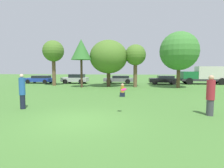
# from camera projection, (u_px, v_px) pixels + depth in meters

# --- Properties ---
(ground_plane) EXTENTS (120.00, 120.00, 0.00)m
(ground_plane) POSITION_uv_depth(u_px,v_px,m) (77.00, 121.00, 7.74)
(ground_plane) COLOR #477A33
(person_thrower) EXTENTS (0.32, 0.32, 1.93)m
(person_thrower) POSITION_uv_depth(u_px,v_px,m) (22.00, 91.00, 9.93)
(person_thrower) COLOR #191E33
(person_thrower) RESTS_ON ground
(person_catcher) EXTENTS (0.37, 0.37, 1.92)m
(person_catcher) POSITION_uv_depth(u_px,v_px,m) (210.00, 95.00, 8.50)
(person_catcher) COLOR #3F3F47
(person_catcher) RESTS_ON ground
(frisbee) EXTENTS (0.28, 0.26, 0.14)m
(frisbee) POSITION_uv_depth(u_px,v_px,m) (124.00, 90.00, 8.83)
(frisbee) COLOR #F21E72
(bystander_sitting) EXTENTS (0.40, 0.33, 1.05)m
(bystander_sitting) POSITION_uv_depth(u_px,v_px,m) (122.00, 91.00, 14.36)
(bystander_sitting) COLOR #191E33
(bystander_sitting) RESTS_ON ground
(tree_0) EXTENTS (2.71, 2.71, 5.83)m
(tree_0) POSITION_uv_depth(u_px,v_px,m) (53.00, 52.00, 23.28)
(tree_0) COLOR brown
(tree_0) RESTS_ON ground
(tree_1) EXTENTS (2.38, 2.38, 5.63)m
(tree_1) POSITION_uv_depth(u_px,v_px,m) (81.00, 50.00, 21.02)
(tree_1) COLOR #473323
(tree_1) RESTS_ON ground
(tree_2) EXTENTS (4.60, 4.60, 5.69)m
(tree_2) POSITION_uv_depth(u_px,v_px,m) (109.00, 57.00, 22.11)
(tree_2) COLOR #473323
(tree_2) RESTS_ON ground
(tree_3) EXTENTS (2.49, 2.49, 5.09)m
(tree_3) POSITION_uv_depth(u_px,v_px,m) (135.00, 56.00, 21.56)
(tree_3) COLOR brown
(tree_3) RESTS_ON ground
(tree_4) EXTENTS (4.36, 4.36, 6.39)m
(tree_4) POSITION_uv_depth(u_px,v_px,m) (179.00, 51.00, 20.51)
(tree_4) COLOR brown
(tree_4) RESTS_ON ground
(parked_car_blue) EXTENTS (4.34, 2.13, 1.16)m
(parked_car_blue) POSITION_uv_depth(u_px,v_px,m) (40.00, 79.00, 27.39)
(parked_car_blue) COLOR #1E389E
(parked_car_blue) RESTS_ON ground
(parked_car_silver) EXTENTS (3.85, 2.13, 1.39)m
(parked_car_silver) POSITION_uv_depth(u_px,v_px,m) (76.00, 79.00, 26.93)
(parked_car_silver) COLOR #B2B2B7
(parked_car_silver) RESTS_ON ground
(parked_car_grey) EXTENTS (4.47, 2.10, 1.15)m
(parked_car_grey) POSITION_uv_depth(u_px,v_px,m) (119.00, 79.00, 27.12)
(parked_car_grey) COLOR slate
(parked_car_grey) RESTS_ON ground
(parked_car_black) EXTENTS (4.02, 2.20, 1.20)m
(parked_car_black) POSITION_uv_depth(u_px,v_px,m) (164.00, 80.00, 25.78)
(parked_car_black) COLOR black
(parked_car_black) RESTS_ON ground
(delivery_truck_green) EXTENTS (6.84, 2.41, 2.52)m
(delivery_truck_green) POSITION_uv_depth(u_px,v_px,m) (206.00, 75.00, 25.68)
(delivery_truck_green) COLOR #2D2D33
(delivery_truck_green) RESTS_ON ground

